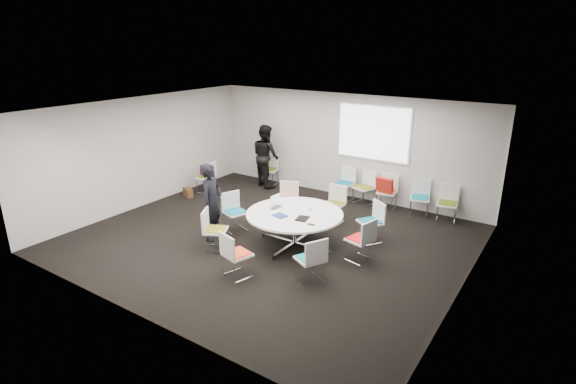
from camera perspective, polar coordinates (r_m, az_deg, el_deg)
The scene contains 31 objects.
room_shell at distance 9.33m, azimuth -1.90°, elevation 1.78°, with size 8.08×7.08×2.88m.
conference_table at distance 9.38m, azimuth 0.83°, elevation -3.89°, with size 2.01×2.01×0.73m.
projection_screen at distance 11.84m, azimuth 10.76°, elevation 7.38°, with size 1.90×0.03×1.35m, color white.
chair_ring_a at distance 8.95m, azimuth 9.11°, elevation -6.97°, with size 0.54×0.55×0.88m.
chair_ring_b at distance 9.80m, azimuth 10.39°, elevation -4.69°, with size 0.63×0.63×0.88m.
chair_ring_c at distance 10.70m, azimuth 5.84°, elevation -2.42°, with size 0.48×0.47×0.88m.
chair_ring_d at distance 10.89m, azimuth -0.02°, elevation -1.93°, with size 0.60×0.59×0.88m.
chair_ring_e at distance 10.25m, azimuth -6.70°, elevation -3.44°, with size 0.58×0.59×0.88m.
chair_ring_f at distance 9.37m, azimuth -9.19°, elevation -5.77°, with size 0.61×0.62×0.88m.
chair_ring_g at distance 8.33m, azimuth -6.50°, elevation -8.93°, with size 0.57×0.56×0.88m.
chair_ring_h at distance 8.12m, azimuth 2.87°, elevation -9.58°, with size 0.61×0.62×0.88m.
chair_back_a at distance 12.23m, azimuth 7.14°, elevation 0.28°, with size 0.51×0.50×0.88m.
chair_back_b at distance 12.00m, azimuth 9.59°, elevation -0.20°, with size 0.58×0.57×0.88m.
chair_back_c at distance 11.77m, azimuth 12.41°, elevation -0.77°, with size 0.50×0.49×0.88m.
chair_back_d at distance 11.52m, azimuth 16.33°, elevation -1.54°, with size 0.56×0.56×0.88m.
chair_back_e at distance 11.34m, azimuth 19.47°, elevation -2.20°, with size 0.53×0.52×0.88m.
chair_spare_left at distance 12.96m, azimuth -10.27°, elevation 1.19°, with size 0.56×0.57×0.88m.
chair_person_back at distance 13.45m, azimuth -2.40°, elevation 2.14°, with size 0.55×0.54×0.88m.
person_main at distance 9.71m, azimuth -9.64°, elevation -1.27°, with size 0.61×0.40×1.68m, color black.
person_back at distance 13.15m, azimuth -2.85°, elevation 4.63°, with size 0.89×0.69×1.83m, color black.
laptop at distance 9.54m, azimuth -1.36°, elevation -2.01°, with size 0.29×0.19×0.02m, color #333338.
laptop_lid at distance 9.67m, azimuth -1.62°, elevation -0.98°, with size 0.30×0.02×0.22m, color silver.
notebook_black at distance 8.99m, azimuth 1.83°, elevation -3.38°, with size 0.22×0.30×0.02m, color black.
tablet_folio at distance 9.12m, azimuth -1.03°, elevation -3.01°, with size 0.26×0.20×0.03m, color navy.
papers_right at distance 9.33m, azimuth 4.91°, elevation -2.64°, with size 0.30×0.21×0.00m, color silver.
papers_front at distance 8.80m, azimuth 3.95°, elevation -3.98°, with size 0.30×0.21×0.00m, color silver.
cup at distance 9.42m, azimuth 2.73°, elevation -2.10°, with size 0.08×0.08×0.09m, color white.
phone at distance 8.73m, azimuth 2.95°, elevation -4.14°, with size 0.14×0.07×0.01m, color black.
maroon_bag at distance 12.86m, azimuth -10.42°, elevation 2.66°, with size 0.40×0.14×0.28m, color #46122F.
brown_bag at distance 12.71m, azimuth -12.59°, elevation -0.05°, with size 0.36×0.16×0.24m, color #4A2F17.
red_jacket at distance 11.44m, azimuth 12.15°, elevation 0.92°, with size 0.44×0.10×0.35m, color #A31D14.
Camera 1 is at (5.29, -7.26, 4.14)m, focal length 28.00 mm.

